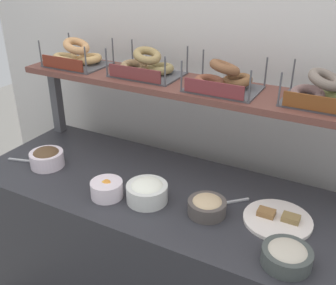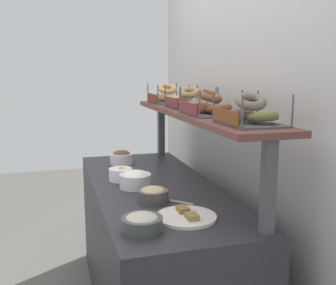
{
  "view_description": "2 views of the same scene",
  "coord_description": "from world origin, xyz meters",
  "px_view_note": "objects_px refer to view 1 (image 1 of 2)",
  "views": [
    {
      "loc": [
        0.8,
        -1.36,
        1.86
      ],
      "look_at": [
        0.03,
        0.07,
        1.06
      ],
      "focal_mm": 42.49,
      "sensor_mm": 36.0,
      "label": 1
    },
    {
      "loc": [
        2.19,
        -0.55,
        1.52
      ],
      "look_at": [
        -0.03,
        0.1,
        1.09
      ],
      "focal_mm": 42.24,
      "sensor_mm": 36.0,
      "label": 2
    }
  ],
  "objects_px": {
    "serving_spoon_by_edge": "(29,161)",
    "serving_plate_white": "(278,219)",
    "bowl_chocolate_spread": "(47,157)",
    "bowl_tuna_salad": "(287,255)",
    "bowl_cream_cheese": "(147,191)",
    "serving_spoon_near_plate": "(224,203)",
    "bagel_basket_everything": "(147,66)",
    "bagel_basket_cinnamon_raisin": "(223,80)",
    "bowl_hummus": "(207,206)",
    "bagel_basket_sesame": "(77,57)",
    "bowl_fruit_salad": "(107,189)",
    "bagel_basket_poppy": "(322,92)"
  },
  "relations": [
    {
      "from": "bowl_cream_cheese",
      "to": "bowl_tuna_salad",
      "type": "bearing_deg",
      "value": -9.16
    },
    {
      "from": "bagel_basket_everything",
      "to": "bagel_basket_cinnamon_raisin",
      "type": "distance_m",
      "value": 0.41
    },
    {
      "from": "bowl_hummus",
      "to": "bowl_tuna_salad",
      "type": "bearing_deg",
      "value": -21.03
    },
    {
      "from": "bowl_chocolate_spread",
      "to": "serving_spoon_by_edge",
      "type": "relative_size",
      "value": 0.95
    },
    {
      "from": "serving_spoon_by_edge",
      "to": "bagel_basket_poppy",
      "type": "height_order",
      "value": "bagel_basket_poppy"
    },
    {
      "from": "bowl_tuna_salad",
      "to": "bowl_cream_cheese",
      "type": "distance_m",
      "value": 0.64
    },
    {
      "from": "bowl_tuna_salad",
      "to": "bagel_basket_poppy",
      "type": "xyz_separation_m",
      "value": [
        -0.04,
        0.5,
        0.44
      ]
    },
    {
      "from": "bagel_basket_cinnamon_raisin",
      "to": "serving_spoon_by_edge",
      "type": "bearing_deg",
      "value": -157.88
    },
    {
      "from": "serving_plate_white",
      "to": "bagel_basket_everything",
      "type": "xyz_separation_m",
      "value": [
        -0.78,
        0.28,
        0.47
      ]
    },
    {
      "from": "serving_spoon_near_plate",
      "to": "bowl_chocolate_spread",
      "type": "bearing_deg",
      "value": -173.26
    },
    {
      "from": "bowl_hummus",
      "to": "serving_plate_white",
      "type": "relative_size",
      "value": 0.58
    },
    {
      "from": "serving_spoon_near_plate",
      "to": "bagel_basket_everything",
      "type": "bearing_deg",
      "value": 153.43
    },
    {
      "from": "bowl_hummus",
      "to": "bagel_basket_sesame",
      "type": "bearing_deg",
      "value": 159.61
    },
    {
      "from": "serving_plate_white",
      "to": "bowl_tuna_salad",
      "type": "bearing_deg",
      "value": -69.03
    },
    {
      "from": "bagel_basket_sesame",
      "to": "serving_spoon_near_plate",
      "type": "bearing_deg",
      "value": -14.51
    },
    {
      "from": "bowl_fruit_salad",
      "to": "serving_plate_white",
      "type": "xyz_separation_m",
      "value": [
        0.72,
        0.18,
        -0.03
      ]
    },
    {
      "from": "bowl_tuna_salad",
      "to": "serving_plate_white",
      "type": "distance_m",
      "value": 0.24
    },
    {
      "from": "serving_plate_white",
      "to": "bagel_basket_everything",
      "type": "bearing_deg",
      "value": 160.38
    },
    {
      "from": "bowl_hummus",
      "to": "serving_spoon_near_plate",
      "type": "bearing_deg",
      "value": 67.56
    },
    {
      "from": "bowl_tuna_salad",
      "to": "bowl_hummus",
      "type": "relative_size",
      "value": 1.09
    },
    {
      "from": "bowl_fruit_salad",
      "to": "serving_spoon_near_plate",
      "type": "distance_m",
      "value": 0.52
    },
    {
      "from": "serving_spoon_by_edge",
      "to": "bowl_cream_cheese",
      "type": "bearing_deg",
      "value": -0.57
    },
    {
      "from": "bowl_fruit_salad",
      "to": "bagel_basket_sesame",
      "type": "bearing_deg",
      "value": 137.67
    },
    {
      "from": "bowl_hummus",
      "to": "bagel_basket_everything",
      "type": "height_order",
      "value": "bagel_basket_everything"
    },
    {
      "from": "bowl_tuna_salad",
      "to": "bowl_cream_cheese",
      "type": "height_order",
      "value": "bowl_cream_cheese"
    },
    {
      "from": "bowl_fruit_salad",
      "to": "bagel_basket_everything",
      "type": "relative_size",
      "value": 0.43
    },
    {
      "from": "bagel_basket_sesame",
      "to": "bagel_basket_cinnamon_raisin",
      "type": "distance_m",
      "value": 0.84
    },
    {
      "from": "serving_plate_white",
      "to": "bagel_basket_everything",
      "type": "relative_size",
      "value": 0.83
    },
    {
      "from": "bowl_cream_cheese",
      "to": "bagel_basket_sesame",
      "type": "xyz_separation_m",
      "value": [
        -0.66,
        0.38,
        0.43
      ]
    },
    {
      "from": "serving_spoon_by_edge",
      "to": "bagel_basket_sesame",
      "type": "bearing_deg",
      "value": 80.46
    },
    {
      "from": "serving_plate_white",
      "to": "bagel_basket_everything",
      "type": "distance_m",
      "value": 0.95
    },
    {
      "from": "bowl_chocolate_spread",
      "to": "serving_spoon_near_plate",
      "type": "distance_m",
      "value": 0.92
    },
    {
      "from": "bowl_chocolate_spread",
      "to": "serving_spoon_near_plate",
      "type": "relative_size",
      "value": 1.2
    },
    {
      "from": "bowl_chocolate_spread",
      "to": "bowl_tuna_salad",
      "type": "height_order",
      "value": "bowl_chocolate_spread"
    },
    {
      "from": "bowl_chocolate_spread",
      "to": "serving_spoon_by_edge",
      "type": "xyz_separation_m",
      "value": [
        -0.11,
        -0.02,
        -0.04
      ]
    },
    {
      "from": "bowl_tuna_salad",
      "to": "bowl_fruit_salad",
      "type": "xyz_separation_m",
      "value": [
        -0.81,
        0.05,
        0.0
      ]
    },
    {
      "from": "bowl_chocolate_spread",
      "to": "bagel_basket_everything",
      "type": "xyz_separation_m",
      "value": [
        0.38,
        0.38,
        0.43
      ]
    },
    {
      "from": "serving_spoon_by_edge",
      "to": "serving_plate_white",
      "type": "bearing_deg",
      "value": 5.33
    },
    {
      "from": "serving_spoon_near_plate",
      "to": "bagel_basket_cinnamon_raisin",
      "type": "relative_size",
      "value": 0.44
    },
    {
      "from": "bowl_hummus",
      "to": "bagel_basket_sesame",
      "type": "relative_size",
      "value": 0.52
    },
    {
      "from": "serving_plate_white",
      "to": "bagel_basket_cinnamon_raisin",
      "type": "bearing_deg",
      "value": 145.65
    },
    {
      "from": "bowl_chocolate_spread",
      "to": "serving_spoon_near_plate",
      "type": "height_order",
      "value": "bowl_chocolate_spread"
    },
    {
      "from": "bowl_cream_cheese",
      "to": "serving_spoon_near_plate",
      "type": "height_order",
      "value": "bowl_cream_cheese"
    },
    {
      "from": "serving_spoon_near_plate",
      "to": "bagel_basket_poppy",
      "type": "height_order",
      "value": "bagel_basket_poppy"
    },
    {
      "from": "bowl_tuna_salad",
      "to": "bagel_basket_cinnamon_raisin",
      "type": "distance_m",
      "value": 0.79
    },
    {
      "from": "bowl_fruit_salad",
      "to": "bagel_basket_cinnamon_raisin",
      "type": "relative_size",
      "value": 0.45
    },
    {
      "from": "serving_spoon_near_plate",
      "to": "serving_spoon_by_edge",
      "type": "xyz_separation_m",
      "value": [
        -1.03,
        -0.12,
        0.0
      ]
    },
    {
      "from": "serving_spoon_near_plate",
      "to": "bagel_basket_everything",
      "type": "relative_size",
      "value": 0.42
    },
    {
      "from": "bowl_hummus",
      "to": "bagel_basket_sesame",
      "type": "height_order",
      "value": "bagel_basket_sesame"
    },
    {
      "from": "bowl_chocolate_spread",
      "to": "bowl_tuna_salad",
      "type": "relative_size",
      "value": 0.96
    }
  ]
}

